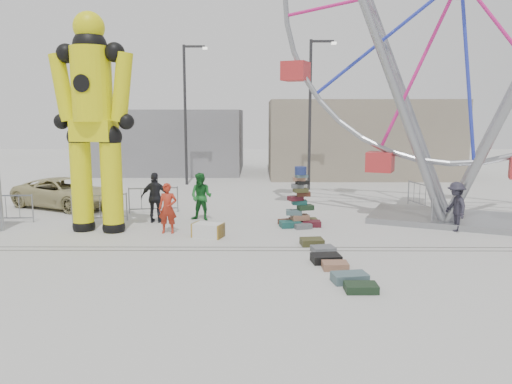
{
  "coord_description": "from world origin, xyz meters",
  "views": [
    {
      "loc": [
        0.24,
        -14.13,
        4.13
      ],
      "look_at": [
        0.16,
        2.44,
        1.53
      ],
      "focal_mm": 35.0,
      "sensor_mm": 36.0,
      "label": 1
    }
  ],
  "objects_px": {
    "ferris_wheel": "(459,11)",
    "pedestrian_red": "(168,208)",
    "barricade_dummy_a": "(6,208)",
    "pedestrian_black": "(156,198)",
    "pedestrian_green": "(201,197)",
    "barricade_dummy_b": "(100,208)",
    "barricade_wheel_front": "(434,208)",
    "lamp_post_right": "(312,107)",
    "parked_suv": "(64,193)",
    "barricade_dummy_c": "(154,200)",
    "crash_test_dummy": "(93,115)",
    "lamp_post_left": "(187,108)",
    "steamer_trunk": "(208,230)",
    "suitcase_tower": "(300,209)",
    "pedestrian_grey": "(456,207)",
    "barricade_wheel_back": "(420,195)"
  },
  "relations": [
    {
      "from": "ferris_wheel",
      "to": "pedestrian_red",
      "type": "xyz_separation_m",
      "value": [
        -10.47,
        -2.0,
        -6.97
      ]
    },
    {
      "from": "lamp_post_left",
      "to": "suitcase_tower",
      "type": "xyz_separation_m",
      "value": [
        5.67,
        -10.96,
        -3.86
      ]
    },
    {
      "from": "barricade_wheel_front",
      "to": "parked_suv",
      "type": "xyz_separation_m",
      "value": [
        -15.38,
        3.04,
        0.11
      ]
    },
    {
      "from": "barricade_dummy_a",
      "to": "steamer_trunk",
      "type": "bearing_deg",
      "value": -18.67
    },
    {
      "from": "barricade_wheel_front",
      "to": "parked_suv",
      "type": "distance_m",
      "value": 15.68
    },
    {
      "from": "pedestrian_green",
      "to": "barricade_wheel_front",
      "type": "bearing_deg",
      "value": 15.76
    },
    {
      "from": "barricade_dummy_b",
      "to": "pedestrian_grey",
      "type": "relative_size",
      "value": 1.14
    },
    {
      "from": "pedestrian_red",
      "to": "parked_suv",
      "type": "height_order",
      "value": "pedestrian_red"
    },
    {
      "from": "pedestrian_black",
      "to": "suitcase_tower",
      "type": "bearing_deg",
      "value": 175.2
    },
    {
      "from": "barricade_dummy_b",
      "to": "barricade_wheel_back",
      "type": "xyz_separation_m",
      "value": [
        13.25,
        3.15,
        0.0
      ]
    },
    {
      "from": "lamp_post_left",
      "to": "barricade_wheel_back",
      "type": "bearing_deg",
      "value": -32.61
    },
    {
      "from": "barricade_dummy_a",
      "to": "pedestrian_black",
      "type": "xyz_separation_m",
      "value": [
        5.73,
        0.06,
        0.41
      ]
    },
    {
      "from": "barricade_dummy_c",
      "to": "pedestrian_green",
      "type": "bearing_deg",
      "value": -43.77
    },
    {
      "from": "ferris_wheel",
      "to": "barricade_wheel_back",
      "type": "xyz_separation_m",
      "value": [
        -0.15,
        2.88,
        -7.3
      ]
    },
    {
      "from": "pedestrian_red",
      "to": "ferris_wheel",
      "type": "bearing_deg",
      "value": 11.21
    },
    {
      "from": "ferris_wheel",
      "to": "pedestrian_red",
      "type": "distance_m",
      "value": 12.74
    },
    {
      "from": "lamp_post_right",
      "to": "parked_suv",
      "type": "xyz_separation_m",
      "value": [
        -11.5,
        -5.33,
        -3.82
      ]
    },
    {
      "from": "parked_suv",
      "to": "barricade_wheel_front",
      "type": "bearing_deg",
      "value": -75.44
    },
    {
      "from": "ferris_wheel",
      "to": "pedestrian_green",
      "type": "height_order",
      "value": "ferris_wheel"
    },
    {
      "from": "pedestrian_grey",
      "to": "parked_suv",
      "type": "relative_size",
      "value": 0.37
    },
    {
      "from": "barricade_dummy_c",
      "to": "pedestrian_black",
      "type": "relative_size",
      "value": 1.04
    },
    {
      "from": "ferris_wheel",
      "to": "steamer_trunk",
      "type": "bearing_deg",
      "value": -141.16
    },
    {
      "from": "suitcase_tower",
      "to": "ferris_wheel",
      "type": "relative_size",
      "value": 0.14
    },
    {
      "from": "lamp_post_left",
      "to": "pedestrian_red",
      "type": "distance_m",
      "value": 12.67
    },
    {
      "from": "pedestrian_green",
      "to": "lamp_post_left",
      "type": "bearing_deg",
      "value": 119.21
    },
    {
      "from": "lamp_post_left",
      "to": "barricade_dummy_c",
      "type": "distance_m",
      "value": 9.38
    },
    {
      "from": "barricade_dummy_b",
      "to": "pedestrian_green",
      "type": "xyz_separation_m",
      "value": [
        3.85,
        0.43,
        0.38
      ]
    },
    {
      "from": "barricade_dummy_a",
      "to": "pedestrian_black",
      "type": "height_order",
      "value": "pedestrian_black"
    },
    {
      "from": "lamp_post_right",
      "to": "barricade_wheel_back",
      "type": "xyz_separation_m",
      "value": [
        4.31,
        -5.24,
        -3.93
      ]
    },
    {
      "from": "suitcase_tower",
      "to": "pedestrian_black",
      "type": "distance_m",
      "value": 5.5
    },
    {
      "from": "barricade_dummy_a",
      "to": "barricade_dummy_b",
      "type": "height_order",
      "value": "same"
    },
    {
      "from": "ferris_wheel",
      "to": "parked_suv",
      "type": "bearing_deg",
      "value": -166.98
    },
    {
      "from": "lamp_post_right",
      "to": "pedestrian_green",
      "type": "bearing_deg",
      "value": -122.61
    },
    {
      "from": "barricade_wheel_front",
      "to": "pedestrian_black",
      "type": "bearing_deg",
      "value": 114.06
    },
    {
      "from": "pedestrian_green",
      "to": "pedestrian_black",
      "type": "xyz_separation_m",
      "value": [
        -1.7,
        -0.44,
        0.03
      ]
    },
    {
      "from": "suitcase_tower",
      "to": "barricade_dummy_a",
      "type": "bearing_deg",
      "value": 168.39
    },
    {
      "from": "barricade_dummy_b",
      "to": "pedestrian_black",
      "type": "distance_m",
      "value": 2.19
    },
    {
      "from": "pedestrian_black",
      "to": "barricade_dummy_c",
      "type": "bearing_deg",
      "value": -74.5
    },
    {
      "from": "ferris_wheel",
      "to": "barricade_wheel_front",
      "type": "distance_m",
      "value": 7.33
    },
    {
      "from": "barricade_wheel_front",
      "to": "pedestrian_black",
      "type": "xyz_separation_m",
      "value": [
        -10.67,
        -0.03,
        0.41
      ]
    },
    {
      "from": "pedestrian_green",
      "to": "parked_suv",
      "type": "distance_m",
      "value": 6.93
    },
    {
      "from": "crash_test_dummy",
      "to": "pedestrian_red",
      "type": "relative_size",
      "value": 4.41
    },
    {
      "from": "lamp_post_right",
      "to": "barricade_dummy_a",
      "type": "distance_m",
      "value": 15.61
    },
    {
      "from": "barricade_dummy_a",
      "to": "pedestrian_green",
      "type": "bearing_deg",
      "value": 0.82
    },
    {
      "from": "lamp_post_left",
      "to": "steamer_trunk",
      "type": "bearing_deg",
      "value": -79.11
    },
    {
      "from": "crash_test_dummy",
      "to": "barricade_dummy_c",
      "type": "bearing_deg",
      "value": 78.9
    },
    {
      "from": "ferris_wheel",
      "to": "pedestrian_red",
      "type": "bearing_deg",
      "value": -146.27
    },
    {
      "from": "pedestrian_red",
      "to": "pedestrian_grey",
      "type": "distance_m",
      "value": 10.17
    },
    {
      "from": "crash_test_dummy",
      "to": "pedestrian_green",
      "type": "distance_m",
      "value": 5.04
    },
    {
      "from": "barricade_dummy_a",
      "to": "barricade_dummy_c",
      "type": "relative_size",
      "value": 1.0
    }
  ]
}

